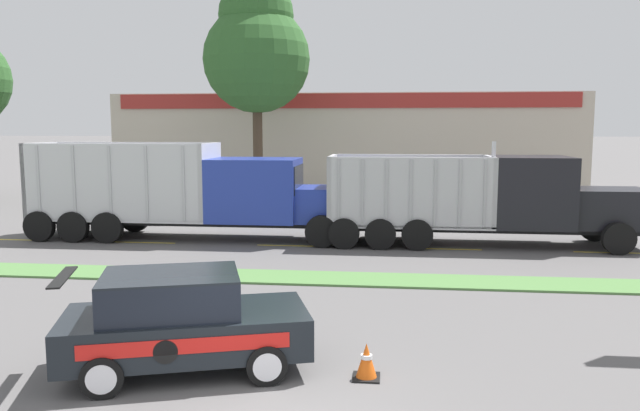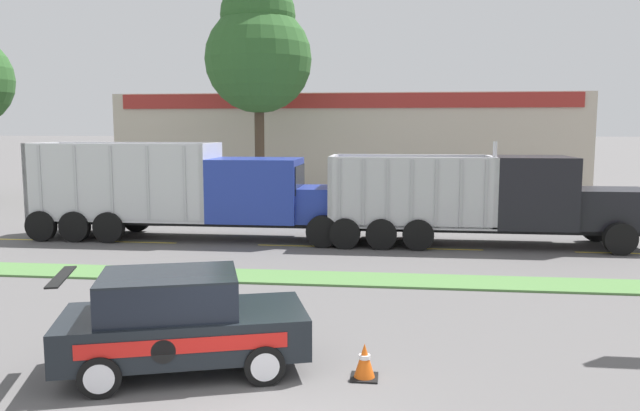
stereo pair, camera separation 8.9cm
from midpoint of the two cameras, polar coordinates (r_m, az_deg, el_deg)
grass_verge at (r=17.18m, az=0.12°, el=-6.68°), size 120.00×1.52×0.06m
centre_line_2 at (r=26.02m, az=-27.03°, el=-2.78°), size 2.40×0.14×0.01m
centre_line_3 at (r=23.49m, az=-15.96°, el=-3.27°), size 2.40×0.14×0.01m
centre_line_4 at (r=22.01m, az=-2.82°, el=-3.68°), size 2.40×0.14×0.01m
centre_line_5 at (r=21.81m, az=11.35°, el=-3.92°), size 2.40×0.14×0.01m
centre_line_6 at (r=22.92m, az=24.96°, el=-3.92°), size 2.40×0.14×0.01m
dump_truck_lead at (r=22.77m, az=16.72°, el=0.38°), size 10.95×2.80×3.68m
dump_truck_trail at (r=23.40m, az=-9.53°, el=0.90°), size 12.00×2.75×3.57m
rally_car at (r=11.02m, az=-12.76°, el=-10.24°), size 4.46×3.01×1.73m
traffic_cone at (r=10.64m, az=4.02°, el=-14.01°), size 0.45×0.45×0.60m
store_building_backdrop at (r=40.66m, az=2.61°, el=5.56°), size 26.68×12.10×6.05m
tree_behind_centre at (r=31.44m, az=-5.90°, el=14.07°), size 5.22×5.22×11.37m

